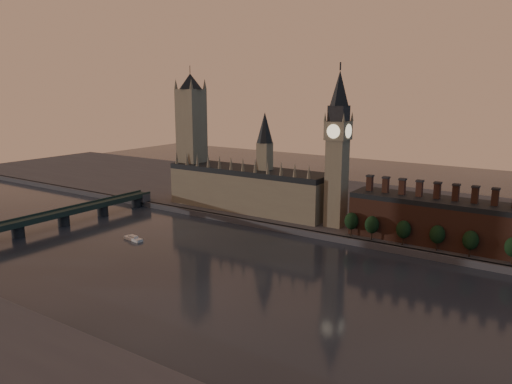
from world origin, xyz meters
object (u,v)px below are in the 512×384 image
at_px(westminster_bridge, 38,221).
at_px(river_boat, 133,238).
at_px(victoria_tower, 192,133).
at_px(big_ben, 338,148).

xyz_separation_m(westminster_bridge, river_boat, (66.59, 23.19, -6.30)).
bearing_deg(river_boat, victoria_tower, 115.07).
xyz_separation_m(big_ben, river_boat, (-98.41, -89.51, -55.69)).
bearing_deg(big_ben, victoria_tower, 177.80).
bearing_deg(victoria_tower, big_ben, -2.20).
height_order(victoria_tower, westminster_bridge, victoria_tower).
relative_size(victoria_tower, westminster_bridge, 0.54).
distance_m(big_ben, westminster_bridge, 205.83).
relative_size(victoria_tower, river_boat, 7.07).
height_order(victoria_tower, big_ben, victoria_tower).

